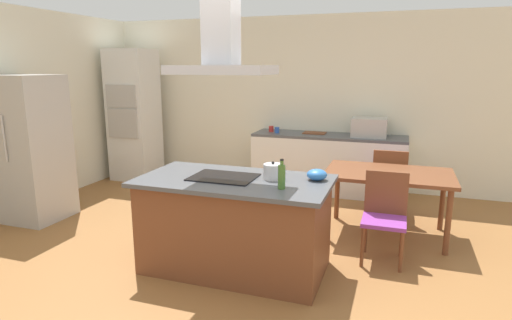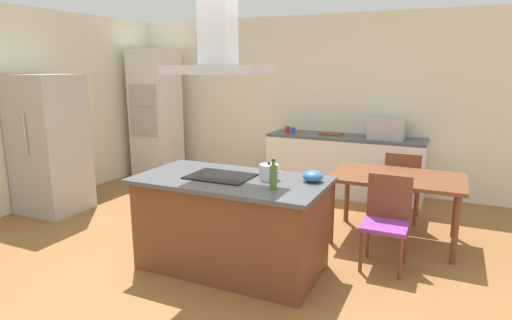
# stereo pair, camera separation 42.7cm
# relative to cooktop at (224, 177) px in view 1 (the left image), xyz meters

# --- Properties ---
(ground) EXTENTS (16.00, 16.00, 0.00)m
(ground) POSITION_rel_cooktop_xyz_m (0.11, 1.50, -0.91)
(ground) COLOR #936033
(wall_back) EXTENTS (7.20, 0.10, 2.70)m
(wall_back) POSITION_rel_cooktop_xyz_m (0.11, 3.25, 0.44)
(wall_back) COLOR silver
(wall_back) RESTS_ON ground
(wall_left) EXTENTS (0.10, 8.80, 2.70)m
(wall_left) POSITION_rel_cooktop_xyz_m (-3.34, 1.00, 0.44)
(wall_left) COLOR silver
(wall_left) RESTS_ON ground
(kitchen_island) EXTENTS (1.79, 0.96, 0.90)m
(kitchen_island) POSITION_rel_cooktop_xyz_m (0.11, 0.00, -0.45)
(kitchen_island) COLOR brown
(kitchen_island) RESTS_ON ground
(cooktop) EXTENTS (0.60, 0.44, 0.01)m
(cooktop) POSITION_rel_cooktop_xyz_m (0.00, 0.00, 0.00)
(cooktop) COLOR black
(cooktop) RESTS_ON kitchen_island
(tea_kettle) EXTENTS (0.23, 0.18, 0.17)m
(tea_kettle) POSITION_rel_cooktop_xyz_m (0.45, 0.11, 0.07)
(tea_kettle) COLOR silver
(tea_kettle) RESTS_ON kitchen_island
(olive_oil_bottle) EXTENTS (0.06, 0.06, 0.26)m
(olive_oil_bottle) POSITION_rel_cooktop_xyz_m (0.61, -0.18, 0.10)
(olive_oil_bottle) COLOR #47722D
(olive_oil_bottle) RESTS_ON kitchen_island
(mixing_bowl) EXTENTS (0.19, 0.19, 0.10)m
(mixing_bowl) POSITION_rel_cooktop_xyz_m (0.84, 0.20, 0.05)
(mixing_bowl) COLOR #2D6BB7
(mixing_bowl) RESTS_ON kitchen_island
(back_counter) EXTENTS (2.31, 0.62, 0.90)m
(back_counter) POSITION_rel_cooktop_xyz_m (0.51, 2.88, -0.46)
(back_counter) COLOR silver
(back_counter) RESTS_ON ground
(countertop_microwave) EXTENTS (0.50, 0.38, 0.28)m
(countertop_microwave) POSITION_rel_cooktop_xyz_m (1.10, 2.88, 0.13)
(countertop_microwave) COLOR #B2AFAA
(countertop_microwave) RESTS_ON back_counter
(coffee_mug_red) EXTENTS (0.08, 0.08, 0.09)m
(coffee_mug_red) POSITION_rel_cooktop_xyz_m (-0.41, 2.89, 0.04)
(coffee_mug_red) COLOR red
(coffee_mug_red) RESTS_ON back_counter
(coffee_mug_blue) EXTENTS (0.08, 0.08, 0.09)m
(coffee_mug_blue) POSITION_rel_cooktop_xyz_m (-0.29, 2.80, 0.04)
(coffee_mug_blue) COLOR #2D56B2
(coffee_mug_blue) RESTS_ON back_counter
(cutting_board) EXTENTS (0.34, 0.24, 0.02)m
(cutting_board) POSITION_rel_cooktop_xyz_m (0.28, 2.93, 0.00)
(cutting_board) COLOR brown
(cutting_board) RESTS_ON back_counter
(wall_oven_stack) EXTENTS (0.70, 0.66, 2.20)m
(wall_oven_stack) POSITION_rel_cooktop_xyz_m (-2.79, 2.65, 0.20)
(wall_oven_stack) COLOR silver
(wall_oven_stack) RESTS_ON ground
(refrigerator) EXTENTS (0.80, 0.73, 1.82)m
(refrigerator) POSITION_rel_cooktop_xyz_m (-2.87, 0.49, 0.00)
(refrigerator) COLOR #B2AFAA
(refrigerator) RESTS_ON ground
(dining_table) EXTENTS (1.40, 0.90, 0.75)m
(dining_table) POSITION_rel_cooktop_xyz_m (1.45, 1.36, -0.24)
(dining_table) COLOR brown
(dining_table) RESTS_ON ground
(chair_facing_back_wall) EXTENTS (0.42, 0.42, 0.89)m
(chair_facing_back_wall) POSITION_rel_cooktop_xyz_m (1.45, 2.02, -0.40)
(chair_facing_back_wall) COLOR purple
(chair_facing_back_wall) RESTS_ON ground
(chair_facing_island) EXTENTS (0.42, 0.42, 0.89)m
(chair_facing_island) POSITION_rel_cooktop_xyz_m (1.45, 0.69, -0.40)
(chair_facing_island) COLOR purple
(chair_facing_island) RESTS_ON ground
(range_hood) EXTENTS (0.90, 0.55, 0.78)m
(range_hood) POSITION_rel_cooktop_xyz_m (0.00, 0.00, 1.20)
(range_hood) COLOR #ADADB2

